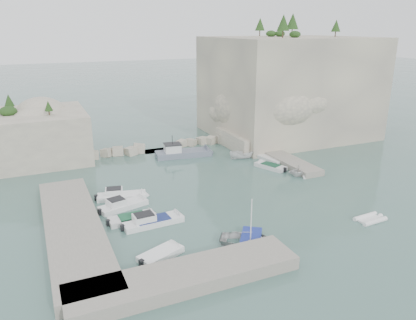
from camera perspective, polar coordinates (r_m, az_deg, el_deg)
name	(u,v)px	position (r m, az deg, el deg)	size (l,w,h in m)	color
ground	(229,200)	(46.07, 3.03, -5.69)	(400.00, 400.00, 0.00)	#4A6F67
cliff_east	(288,87)	(74.44, 11.14, 10.06)	(26.00, 22.00, 17.00)	beige
cliff_terrace	(251,139)	(66.47, 6.09, 2.95)	(8.00, 10.00, 2.50)	beige
outcrop_west	(29,137)	(64.29, -23.86, 3.02)	(16.00, 14.00, 7.00)	beige
quay_west	(73,229)	(40.79, -18.41, -9.15)	(5.00, 24.00, 1.10)	#9E9689
quay_south	(186,276)	(32.21, -3.09, -16.04)	(18.00, 4.00, 1.10)	#9E9689
ledge_east	(281,157)	(60.48, 10.22, 0.37)	(3.00, 16.00, 0.80)	#9E9689
breakwater	(162,146)	(64.74, -6.55, 2.01)	(28.00, 3.00, 1.40)	beige
motorboat_a	(122,198)	(47.59, -12.02, -5.28)	(5.99, 1.78, 1.40)	white
motorboat_b	(123,208)	(45.11, -11.81, -6.62)	(5.76, 1.88, 1.40)	white
motorboat_c	(132,221)	(42.11, -10.60, -8.42)	(5.14, 1.87, 0.70)	silver
motorboat_d	(153,224)	(41.14, -7.71, -8.93)	(6.56, 1.95, 1.40)	white
motorboat_e	(161,257)	(35.73, -6.65, -13.40)	(4.32, 1.77, 0.70)	white
rowboat	(250,245)	(37.43, 5.96, -11.79)	(3.90, 5.46, 1.13)	silver
inflatable_dinghy	(370,221)	(44.60, 21.81, -7.91)	(3.33, 1.61, 0.44)	white
tender_east_a	(299,176)	(54.66, 12.74, -2.19)	(2.74, 3.18, 1.67)	silver
tender_east_b	(270,168)	(56.80, 8.78, -1.16)	(4.91, 1.67, 0.70)	silver
tender_east_c	(270,161)	(59.95, 8.69, -0.11)	(5.17, 1.67, 0.70)	silver
tender_east_d	(242,159)	(60.48, 4.79, 0.20)	(1.45, 3.85, 1.49)	silver
work_boat	(184,156)	(61.51, -3.46, 0.55)	(9.14, 2.70, 2.20)	slate
rowboat_mast	(251,218)	(36.17, 6.10, -8.14)	(0.10, 0.10, 4.20)	white
vegetation	(261,31)	(72.12, 7.41, 17.52)	(53.48, 13.88, 13.40)	#1E4219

